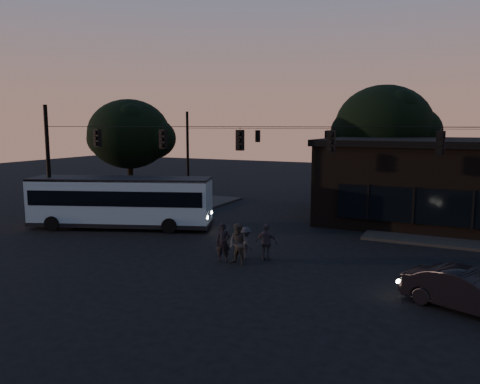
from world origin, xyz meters
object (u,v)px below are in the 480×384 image
at_px(building, 447,181).
at_px(pedestrian_b, 238,244).
at_px(bus, 121,200).
at_px(pedestrian_a, 223,243).
at_px(car, 467,291).
at_px(pedestrian_d, 246,243).
at_px(pedestrian_c, 267,242).

distance_m(building, pedestrian_b, 16.33).
bearing_deg(bus, pedestrian_a, -42.98).
height_order(car, pedestrian_d, pedestrian_d).
relative_size(bus, pedestrian_d, 7.35).
xyz_separation_m(building, pedestrian_a, (-8.89, -14.02, -1.79)).
bearing_deg(pedestrian_d, pedestrian_a, 86.75).
relative_size(building, pedestrian_c, 8.77).
relative_size(bus, car, 2.68).
bearing_deg(pedestrian_c, car, 160.10).
bearing_deg(bus, car, -35.81).
xyz_separation_m(building, pedestrian_b, (-8.09, -14.07, -1.76)).
bearing_deg(pedestrian_d, pedestrian_b, 129.17).
bearing_deg(pedestrian_c, pedestrian_b, 46.54).
distance_m(bus, pedestrian_d, 10.21).
relative_size(building, pedestrian_b, 8.15).
relative_size(bus, pedestrian_b, 5.96).
bearing_deg(pedestrian_d, bus, 19.33).
relative_size(car, pedestrian_d, 2.75).
distance_m(pedestrian_b, pedestrian_d, 0.99).
bearing_deg(building, pedestrian_c, -118.85).
distance_m(pedestrian_a, pedestrian_b, 0.80).
distance_m(bus, car, 19.90).
height_order(building, pedestrian_c, building).
height_order(bus, pedestrian_d, bus).
bearing_deg(pedestrian_a, bus, 137.71).
bearing_deg(pedestrian_c, pedestrian_d, 4.45).
relative_size(car, pedestrian_c, 2.40).
height_order(bus, pedestrian_c, bus).
bearing_deg(car, pedestrian_c, 94.44).
height_order(building, bus, building).
xyz_separation_m(car, pedestrian_d, (-9.40, 2.42, 0.07)).
bearing_deg(building, bus, -150.13).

